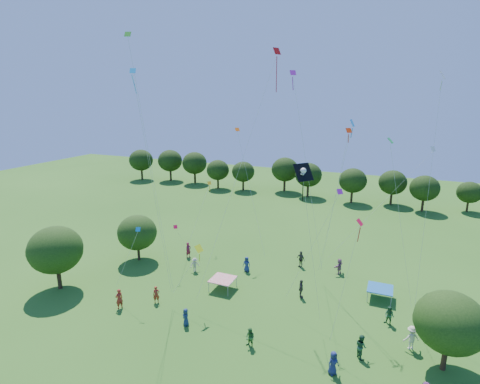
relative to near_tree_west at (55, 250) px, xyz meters
name	(u,v)px	position (x,y,z in m)	size (l,w,h in m)	color
near_tree_west	(55,250)	(0.00, 0.00, 0.00)	(4.98, 4.98, 6.27)	#422B19
near_tree_north	(137,232)	(2.93, 8.34, -0.73)	(4.35, 4.35, 5.26)	#422B19
near_tree_east	(450,322)	(33.16, 1.94, -0.39)	(4.53, 4.53, 5.68)	#422B19
treeline	(320,175)	(16.37, 43.42, 0.07)	(88.01, 8.77, 6.77)	#422B19
tent_red_stripe	(223,279)	(14.60, 5.99, -2.98)	(2.20, 2.20, 1.10)	red
tent_blue	(380,289)	(28.66, 9.97, -2.98)	(2.20, 2.20, 1.10)	#175B9B
crowd_person_0	(247,264)	(15.33, 10.37, -3.19)	(0.81, 0.44, 1.65)	navy
crowd_person_1	(188,250)	(7.80, 11.08, -3.11)	(0.68, 0.44, 1.82)	maroon
crowd_person_2	(389,316)	(29.57, 6.02, -3.21)	(0.79, 0.43, 1.61)	#265A35
crowd_person_3	(195,265)	(10.26, 8.24, -3.25)	(1.00, 0.45, 1.53)	#B8A793
crowd_person_4	(301,289)	(21.94, 7.38, -3.13)	(1.04, 0.47, 1.78)	#423A35
crowd_person_6	(333,363)	(26.29, -1.41, -3.18)	(0.83, 0.45, 1.67)	navy
crowd_person_7	(119,299)	(7.71, -0.57, -3.10)	(0.69, 0.44, 1.84)	maroon
crowd_person_8	(250,338)	(20.18, -0.99, -3.25)	(0.76, 0.41, 1.54)	#2E642B
crowd_person_9	(411,338)	(31.15, 3.40, -3.09)	(1.22, 0.55, 1.86)	beige
crowd_person_10	(301,259)	(20.34, 13.70, -3.11)	(1.07, 0.48, 1.82)	#443F36
crowd_person_11	(339,266)	(24.46, 13.65, -3.18)	(1.57, 0.56, 1.68)	#915475
crowd_person_12	(186,317)	(14.38, -0.50, -3.27)	(0.74, 0.40, 1.50)	navy
crowd_person_13	(156,295)	(10.17, 1.44, -3.22)	(0.60, 0.38, 1.60)	#9D2D1C
crowd_person_14	(361,346)	(27.84, 1.02, -3.12)	(0.88, 0.48, 1.79)	#204C2F
pirate_kite	(304,175)	(23.60, -0.76, 9.28)	(1.65, 4.09, 12.71)	black
red_high_kite	(262,101)	(17.88, 7.42, 13.70)	(4.73, 7.49, 20.79)	red
small_kite_0	(355,241)	(26.81, 1.85, 4.37)	(1.46, 2.17, 8.62)	red
small_kite_1	(244,159)	(13.06, 15.03, 7.18)	(5.22, 4.22, 13.30)	#DA550B
small_kite_2	(197,253)	(14.07, 2.21, 1.22)	(2.60, 1.21, 4.58)	#D3E614
small_kite_3	(144,126)	(10.74, 0.44, 11.83)	(1.86, 2.05, 21.29)	#208B19
small_kite_4	(146,147)	(11.85, -0.95, 10.44)	(0.51, 3.79, 18.63)	#169EE2
small_kite_5	(301,129)	(20.89, 9.17, 11.28)	(3.28, 2.82, 18.91)	#AF1DA8
small_kite_6	(437,116)	(31.48, 9.67, 12.56)	(0.59, 3.17, 18.70)	silver
small_kite_7	(134,240)	(8.21, 1.33, 1.74)	(2.48, 1.02, 5.68)	#0B69AB
small_kite_8	(178,231)	(8.54, 7.88, 0.41)	(1.40, 4.04, 4.01)	red
small_kite_9	(341,169)	(24.59, 8.84, 8.01)	(2.44, 3.41, 14.29)	red
small_kite_10	(206,195)	(8.24, 14.80, 2.63)	(0.90, 4.75, 6.80)	gold
small_kite_11	(395,177)	(28.90, 7.32, 7.98)	(3.13, 0.63, 13.72)	#1A9239
small_kite_12	(345,154)	(24.87, 8.80, 9.34)	(2.68, 2.84, 14.97)	#168DE4
small_kite_13	(327,217)	(24.21, 5.46, 4.74)	(4.09, 1.08, 9.77)	purple
small_kite_14	(410,173)	(30.25, 16.96, 6.56)	(9.33, 4.09, 12.01)	silver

